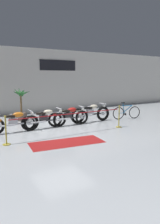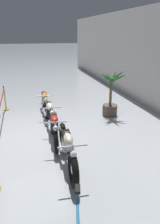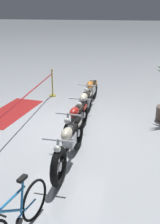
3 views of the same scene
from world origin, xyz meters
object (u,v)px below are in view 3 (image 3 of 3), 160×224
Objects in this scene: motorcycle_cream_3 at (69,145)px; floor_banner at (11,112)px; motorcycle_orange_0 at (91,92)px; motorcycle_red_2 at (76,121)px; stanchion_far_left at (40,90)px; bicycle at (16,219)px; motorcycle_cream_1 at (85,105)px.

motorcycle_cream_3 is 3.84m from floor_banner.
motorcycle_red_2 is at bearing -0.18° from motorcycle_orange_0.
motorcycle_cream_3 is at bearing 27.40° from stanchion_far_left.
motorcycle_red_2 reaches higher than floor_banner.
motorcycle_orange_0 is 0.92× the size of motorcycle_cream_3.
bicycle reaches higher than motorcycle_orange_0.
bicycle is at bearing 14.04° from stanchion_far_left.
motorcycle_red_2 is 1.27× the size of bicycle.
bicycle is (4.88, -0.23, -0.08)m from motorcycle_cream_1.
motorcycle_cream_3 reaches higher than motorcycle_cream_1.
stanchion_far_left is (-3.26, -1.69, 0.18)m from motorcycle_cream_3.
motorcycle_cream_3 reaches higher than floor_banner.
motorcycle_cream_3 is at bearing 1.94° from motorcycle_cream_1.
motorcycle_red_2 is 2.89m from floor_banner.
floor_banner is at bearing -63.69° from motorcycle_orange_0.
motorcycle_red_2 reaches higher than motorcycle_cream_1.
motorcycle_red_2 is at bearing 67.56° from floor_banner.
bicycle is (6.27, -0.22, -0.08)m from motorcycle_orange_0.
motorcycle_cream_3 is at bearing 172.02° from bicycle.
motorcycle_orange_0 is 1.78m from stanchion_far_left.
floor_banner is (1.23, -2.48, -0.45)m from motorcycle_orange_0.
motorcycle_red_2 is 0.79× the size of floor_banner.
motorcycle_cream_1 is at bearing 179.18° from motorcycle_red_2.
floor_banner is at bearing -137.37° from motorcycle_cream_3.
stanchion_far_left reaches higher than motorcycle_cream_1.
bicycle is (3.62, -0.21, -0.09)m from motorcycle_red_2.
motorcycle_cream_1 reaches higher than floor_banner.
motorcycle_cream_3 is 0.45× the size of stanchion_far_left.
stanchion_far_left is (-1.88, -1.58, 0.19)m from motorcycle_red_2.
motorcycle_cream_1 is 2.54m from floor_banner.
motorcycle_cream_3 reaches higher than motorcycle_red_2.
bicycle is 0.32× the size of stanchion_far_left.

